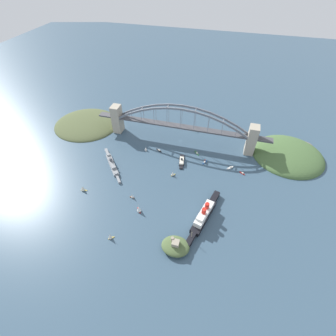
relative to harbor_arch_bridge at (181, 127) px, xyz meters
The scene contains 21 objects.
ground_plane 28.05m from the harbor_arch_bridge, behind, with size 1400.00×1400.00×0.00m, color #385166.
harbor_arch_bridge is the anchor object (origin of this frame).
headland_west_shore 180.07m from the harbor_arch_bridge, behind, with size 111.40×108.41×27.44m.
headland_east_shore 182.39m from the harbor_arch_bridge, ahead, with size 118.91×111.98×16.76m.
ocean_liner 162.59m from the harbor_arch_bridge, 113.81° to the left, with size 30.24×89.67×21.85m.
naval_cruiser 126.66m from the harbor_arch_bridge, 45.58° to the left, with size 56.12×66.45×16.54m.
harbor_ferry_steamer 60.34m from the harbor_arch_bridge, 105.77° to the left, with size 11.27×32.95×7.51m.
fort_island_mid_harbor 201.70m from the harbor_arch_bridge, 101.83° to the left, with size 32.16×26.28×14.97m.
seaplane_taxiing_near_bridge 50.82m from the harbor_arch_bridge, 119.90° to the right, with size 8.16×10.31×4.92m.
small_boat_0 161.39m from the harbor_arch_bridge, 84.10° to the left, with size 8.06×9.10×11.34m.
small_boat_1 50.36m from the harbor_arch_bridge, 143.08° to the left, with size 8.95×11.04×2.19m.
small_boat_2 67.93m from the harbor_arch_bridge, 39.39° to the left, with size 5.57×7.57×7.36m.
small_boat_3 146.13m from the harbor_arch_bridge, 76.72° to the left, with size 6.43×3.64×7.58m.
small_boat_4 181.13m from the harbor_arch_bridge, 54.56° to the left, with size 9.44×5.83×9.13m.
small_boat_5 88.59m from the harbor_arch_bridge, 95.85° to the left, with size 6.44×6.82×8.11m.
small_boat_6 71.93m from the harbor_arch_bridge, 138.65° to the left, with size 6.75×10.53×2.19m.
small_boat_7 123.23m from the harbor_arch_bridge, 153.75° to the left, with size 8.73×6.05×2.38m.
small_boat_8 52.55m from the harbor_arch_bridge, 51.49° to the left, with size 11.28×7.31×2.02m.
small_boat_9 104.18m from the harbor_arch_bridge, 152.72° to the left, with size 9.79×9.25×2.58m.
small_boat_10 208.68m from the harbor_arch_bridge, 80.21° to the left, with size 6.91×6.34×9.13m.
channel_marker_buoy 67.83m from the harbor_arch_bridge, 142.28° to the left, with size 2.20×2.20×2.75m.
Camera 1 is at (-69.40, 329.43, 256.75)m, focal length 25.95 mm.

